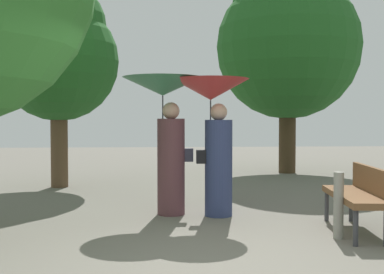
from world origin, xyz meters
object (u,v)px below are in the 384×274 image
park_bench (360,192)px  tree_mid_left (58,51)px  person_right (214,119)px  person_left (166,118)px  tree_mid_right (288,36)px  path_marker_post (339,205)px

park_bench → tree_mid_left: size_ratio=0.35×
person_right → tree_mid_left: (-2.91, 3.23, 1.44)m
person_left → tree_mid_left: 4.05m
person_right → park_bench: bearing=-130.4°
person_left → tree_mid_right: bearing=-38.0°
tree_mid_left → tree_mid_right: size_ratio=0.76×
tree_mid_right → tree_mid_left: bearing=-157.1°
person_right → person_left: bearing=71.1°
tree_mid_right → path_marker_post: (-1.27, -7.01, -3.24)m
person_left → path_marker_post: bearing=-134.5°
tree_mid_right → path_marker_post: size_ratio=7.19×
park_bench → tree_mid_left: bearing=-127.3°
tree_mid_right → path_marker_post: bearing=-100.3°
person_left → tree_mid_right: (3.32, 5.41, 2.18)m
tree_mid_left → path_marker_post: tree_mid_left is taller
tree_mid_right → path_marker_post: 7.83m
person_left → person_right: size_ratio=1.02×
park_bench → tree_mid_left: (-4.65, 4.39, 2.37)m
person_right → tree_mid_right: (2.62, 5.57, 2.20)m
person_left → path_marker_post: person_left is taller
tree_mid_left → person_right: bearing=-47.9°
park_bench → path_marker_post: bearing=-47.9°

